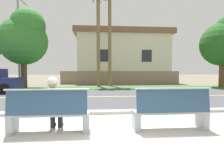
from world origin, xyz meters
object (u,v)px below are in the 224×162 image
Objects in this scene: palm_tree_tall at (98,9)px; bench_left at (49,113)px; shade_tree_centre at (224,41)px; streetlamp at (20,36)px; bench_right at (171,111)px; seated_person_grey at (54,102)px; shade_tree_left at (24,37)px.

bench_left is at bearing -95.62° from palm_tree_tall.
shade_tree_centre is at bearing 43.03° from bench_left.
streetlamp is (-4.86, 11.27, 3.69)m from bench_left.
bench_left is at bearing 180.00° from bench_right.
bench_right is 14.10m from streetlamp.
seated_person_grey is 0.17× the size of streetlamp.
streetlamp reaches higher than shade_tree_left.
streetlamp is at bearing 113.95° from seated_person_grey.
seated_person_grey is at bearing -137.24° from shade_tree_centre.
streetlamp is 7.00m from palm_tree_tall.
shade_tree_centre is at bearing 42.76° from seated_person_grey.
shade_tree_left is 16.57m from shade_tree_centre.
bench_left is 12.88m from shade_tree_left.
bench_right is at bearing 0.00° from bench_left.
bench_left and bench_right have the same top height.
palm_tree_tall reaches higher than bench_left.
shade_tree_centre is (11.99, 11.19, 3.52)m from bench_left.
seated_person_grey is at bearing -95.40° from palm_tree_tall.
seated_person_grey is at bearing -67.69° from shade_tree_left.
streetlamp is at bearing -144.32° from shade_tree_left.
bench_left is 12.82m from streetlamp.
bench_right is 0.28× the size of shade_tree_left.
seated_person_grey is at bearing 68.43° from bench_left.
palm_tree_tall is (6.15, 1.77, 2.83)m from streetlamp.
shade_tree_left reaches higher than seated_person_grey.
bench_left is 1.39× the size of seated_person_grey.
streetlamp is (-7.62, 11.27, 3.69)m from bench_right.
bench_right is at bearing -57.46° from shade_tree_left.
streetlamp reaches higher than bench_right.
seated_person_grey is 12.69m from shade_tree_left.
shade_tree_centre is (11.92, 11.03, 3.30)m from seated_person_grey.
bench_left is 0.24× the size of streetlamp.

